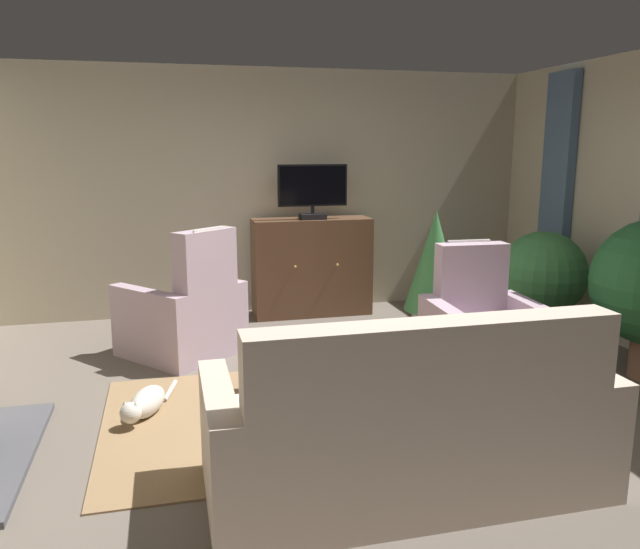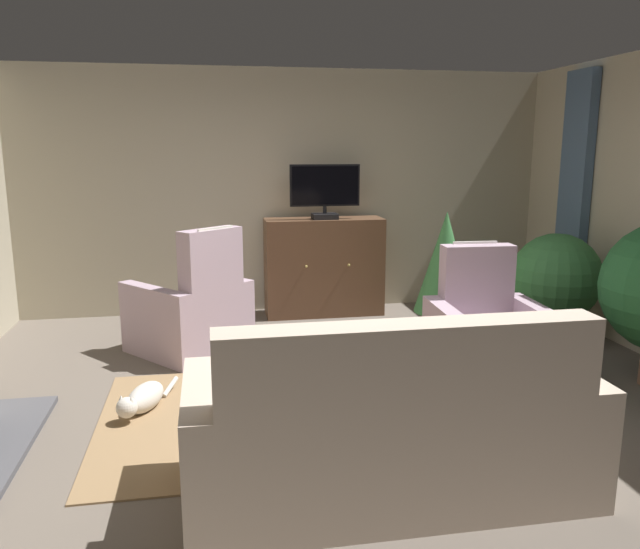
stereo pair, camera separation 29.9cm
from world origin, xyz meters
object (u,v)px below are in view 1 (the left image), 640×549
coffee_table (319,352)px  potted_plant_tall_palm_by_window (542,276)px  cat (145,403)px  armchair_angled_to_table (484,338)px  tv_cabinet (312,269)px  tv_remote (302,348)px  television (313,190)px  armchair_near_window (185,316)px  potted_plant_small_fern_corner (435,267)px  sofa_floral (410,434)px

coffee_table → potted_plant_tall_palm_by_window: size_ratio=0.95×
cat → armchair_angled_to_table: bearing=3.2°
tv_cabinet → tv_remote: bearing=-104.7°
television → armchair_near_window: 2.02m
coffee_table → potted_plant_small_fern_corner: bearing=42.3°
potted_plant_small_fern_corner → cat: bearing=-153.0°
potted_plant_small_fern_corner → cat: (-2.76, -1.41, -0.56)m
tv_cabinet → sofa_floral: 3.70m
television → tv_remote: (-0.62, -2.31, -0.96)m
coffee_table → cat: (-1.24, -0.03, -0.26)m
coffee_table → potted_plant_tall_palm_by_window: (2.47, 0.99, 0.24)m
coffee_table → armchair_near_window: size_ratio=0.81×
television → coffee_table: 2.54m
sofa_floral → tv_cabinet: bearing=85.0°
tv_remote → armchair_near_window: 1.51m
sofa_floral → potted_plant_tall_palm_by_window: sofa_floral is taller
tv_remote → coffee_table: bearing=135.3°
armchair_angled_to_table → television: bearing=113.1°
armchair_near_window → cat: bearing=-104.1°
armchair_angled_to_table → potted_plant_tall_palm_by_window: bearing=38.9°
potted_plant_tall_palm_by_window → television: bearing=147.2°
armchair_near_window → potted_plant_small_fern_corner: 2.47m
potted_plant_tall_palm_by_window → potted_plant_small_fern_corner: bearing=157.5°
television → cat: 3.15m
tv_remote → potted_plant_tall_palm_by_window: potted_plant_tall_palm_by_window is taller
tv_cabinet → tv_remote: tv_cabinet is taller
television → potted_plant_small_fern_corner: 1.54m
tv_remote → tv_cabinet: bearing=-164.6°
coffee_table → armchair_near_window: bearing=126.3°
tv_cabinet → armchair_near_window: bearing=-142.8°
armchair_angled_to_table → potted_plant_tall_palm_by_window: 1.40m
potted_plant_tall_palm_by_window → sofa_floral: bearing=-134.5°
armchair_angled_to_table → cat: size_ratio=1.58×
television → cat: bearing=-127.0°
coffee_table → cat: 1.27m
tv_remote → sofa_floral: bearing=42.7°
tv_cabinet → potted_plant_tall_palm_by_window: (1.99, -1.34, 0.09)m
coffee_table → potted_plant_tall_palm_by_window: bearing=21.8°
armchair_angled_to_table → potted_plant_tall_palm_by_window: (1.07, 0.86, 0.27)m
armchair_near_window → potted_plant_tall_palm_by_window: armchair_near_window is taller
armchair_near_window → armchair_angled_to_table: size_ratio=1.14×
coffee_table → cat: coffee_table is taller
tv_cabinet → potted_plant_tall_palm_by_window: tv_cabinet is taller
television → armchair_near_window: size_ratio=0.62×
coffee_table → potted_plant_small_fern_corner: 2.08m
television → potted_plant_tall_palm_by_window: television is taller
tv_cabinet → television: size_ratio=1.72×
armchair_angled_to_table → cat: (-2.65, -0.15, -0.22)m
coffee_table → armchair_near_window: armchair_near_window is taller
armchair_angled_to_table → cat: armchair_angled_to_table is taller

